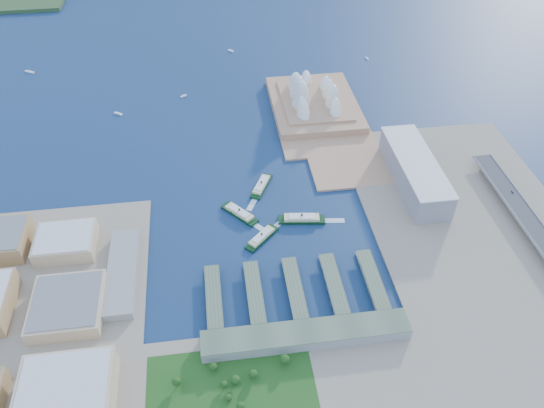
{
  "coord_description": "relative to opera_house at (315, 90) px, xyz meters",
  "views": [
    {
      "loc": [
        -56.89,
        -421.8,
        438.28
      ],
      "look_at": [
        6.9,
        45.97,
        18.0
      ],
      "focal_mm": 35.0,
      "sensor_mm": 36.0,
      "label": 1
    }
  ],
  "objects": [
    {
      "name": "boat_a",
      "position": [
        -301.56,
        24.32,
        -30.62
      ],
      "size": [
        13.87,
        10.89,
        2.76
      ],
      "primitive_type": null,
      "rotation": [
        0.0,
        0.0,
        0.98
      ],
      "color": "white",
      "rests_on": "ground"
    },
    {
      "name": "ferry_b",
      "position": [
        -104.45,
        -179.81,
        -27.18
      ],
      "size": [
        34.39,
        51.43,
        9.64
      ],
      "primitive_type": null,
      "rotation": [
        0.0,
        0.0,
        -0.46
      ],
      "color": "black",
      "rests_on": "ground"
    },
    {
      "name": "boat_c",
      "position": [
        127.27,
        152.33,
        -30.83
      ],
      "size": [
        4.24,
        10.7,
        2.34
      ],
      "primitive_type": null,
      "rotation": [
        0.0,
        0.0,
        3.26
      ],
      "color": "white",
      "rests_on": "ground"
    },
    {
      "name": "east_land",
      "position": [
        135.0,
        -330.0,
        -30.5
      ],
      "size": [
        240.0,
        500.0,
        3.0
      ],
      "primitive_type": "cube",
      "color": "gray",
      "rests_on": "ground"
    },
    {
      "name": "ferry_c",
      "position": [
        -115.32,
        -272.87,
        -27.39
      ],
      "size": [
        43.45,
        42.97,
        9.21
      ],
      "primitive_type": null,
      "rotation": [
        0.0,
        0.0,
        2.35
      ],
      "color": "black",
      "rests_on": "ground"
    },
    {
      "name": "terminal_building",
      "position": [
        -90.0,
        -415.0,
        -23.0
      ],
      "size": [
        200.0,
        28.0,
        12.0
      ],
      "primitive_type": "cube",
      "color": "gray",
      "rests_on": "south_land"
    },
    {
      "name": "ferry_d",
      "position": [
        -64.22,
        -248.65,
        -26.71
      ],
      "size": [
        57.28,
        21.31,
        10.57
      ],
      "primitive_type": null,
      "rotation": [
        0.0,
        0.0,
        1.44
      ],
      "color": "black",
      "rests_on": "ground"
    },
    {
      "name": "boat_e",
      "position": [
        -113.16,
        216.13,
        -30.54
      ],
      "size": [
        10.48,
        11.59,
        2.92
      ],
      "primitive_type": null,
      "rotation": [
        0.0,
        0.0,
        0.69
      ],
      "color": "white",
      "rests_on": "ground"
    },
    {
      "name": "west_land",
      "position": [
        -355.0,
        -385.0,
        -30.5
      ],
      "size": [
        220.0,
        390.0,
        3.0
      ],
      "primitive_type": "cube",
      "color": "gray",
      "rests_on": "ground"
    },
    {
      "name": "ground",
      "position": [
        -105.0,
        -280.0,
        -32.0
      ],
      "size": [
        3000.0,
        3000.0,
        0.0
      ],
      "primitive_type": "plane",
      "color": "#0E1E41",
      "rests_on": "ground"
    },
    {
      "name": "peninsula",
      "position": [
        2.5,
        -20.0,
        -30.5
      ],
      "size": [
        135.0,
        220.0,
        3.0
      ],
      "primitive_type": "cube",
      "color": "tan",
      "rests_on": "ground"
    },
    {
      "name": "park",
      "position": [
        -165.0,
        -470.0,
        -21.0
      ],
      "size": [
        150.0,
        110.0,
        16.0
      ],
      "primitive_type": null,
      "color": "#194714",
      "rests_on": "south_land"
    },
    {
      "name": "car_c",
      "position": [
        199.0,
        -249.36,
        -16.52
      ],
      "size": [
        1.78,
        4.38,
        1.27
      ],
      "primitive_type": "imported",
      "color": "slate",
      "rests_on": "expressway"
    },
    {
      "name": "west_buildings",
      "position": [
        -355.0,
        -350.0,
        -15.5
      ],
      "size": [
        200.0,
        280.0,
        27.0
      ],
      "primitive_type": null,
      "color": "#A07D50",
      "rests_on": "west_land"
    },
    {
      "name": "boat_b",
      "position": [
        -201.6,
        63.82,
        -30.59
      ],
      "size": [
        10.64,
        8.92,
        2.81
      ],
      "primitive_type": null,
      "rotation": [
        0.0,
        0.0,
        2.18
      ],
      "color": "white",
      "rests_on": "ground"
    },
    {
      "name": "boat_d",
      "position": [
        -464.14,
        182.01,
        -30.49
      ],
      "size": [
        17.58,
        12.12,
        3.02
      ],
      "primitive_type": null,
      "rotation": [
        0.0,
        0.0,
        1.06
      ],
      "color": "white",
      "rests_on": "ground"
    },
    {
      "name": "opera_house",
      "position": [
        0.0,
        0.0,
        0.0
      ],
      "size": [
        134.0,
        180.0,
        58.0
      ],
      "primitive_type": null,
      "color": "white",
      "rests_on": "peninsula"
    },
    {
      "name": "ferry_a",
      "position": [
        -137.23,
        -228.45,
        -27.08
      ],
      "size": [
        43.97,
        48.13,
        9.84
      ],
      "primitive_type": null,
      "rotation": [
        0.0,
        0.0,
        0.71
      ],
      "color": "black",
      "rests_on": "ground"
    },
    {
      "name": "ferry_wharves",
      "position": [
        -91.0,
        -355.0,
        -27.35
      ],
      "size": [
        184.0,
        90.0,
        9.3
      ],
      "primitive_type": null,
      "color": "#4D5E47",
      "rests_on": "ground"
    },
    {
      "name": "toaster_building",
      "position": [
        90.0,
        -200.0,
        -11.5
      ],
      "size": [
        45.0,
        155.0,
        35.0
      ],
      "primitive_type": "cube",
      "color": "gray",
      "rests_on": "east_land"
    }
  ]
}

